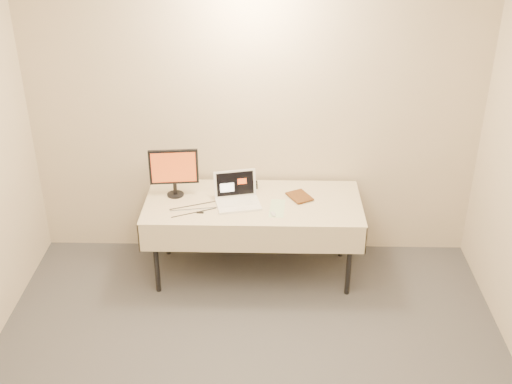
{
  "coord_description": "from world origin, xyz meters",
  "views": [
    {
      "loc": [
        0.13,
        -2.77,
        3.41
      ],
      "look_at": [
        0.03,
        1.99,
        0.86
      ],
      "focal_mm": 45.0,
      "sensor_mm": 36.0,
      "label": 1
    }
  ],
  "objects_px": {
    "laptop": "(237,196)",
    "book": "(292,189)",
    "table": "(253,208)",
    "monitor": "(174,169)"
  },
  "relations": [
    {
      "from": "table",
      "to": "book",
      "type": "bearing_deg",
      "value": 6.45
    },
    {
      "from": "table",
      "to": "book",
      "type": "xyz_separation_m",
      "value": [
        0.33,
        0.04,
        0.17
      ]
    },
    {
      "from": "table",
      "to": "book",
      "type": "relative_size",
      "value": 8.44
    },
    {
      "from": "book",
      "to": "monitor",
      "type": "bearing_deg",
      "value": 148.04
    },
    {
      "from": "laptop",
      "to": "monitor",
      "type": "relative_size",
      "value": 0.98
    },
    {
      "from": "laptop",
      "to": "book",
      "type": "xyz_separation_m",
      "value": [
        0.47,
        0.05,
        0.05
      ]
    },
    {
      "from": "laptop",
      "to": "book",
      "type": "height_order",
      "value": "laptop"
    },
    {
      "from": "laptop",
      "to": "book",
      "type": "relative_size",
      "value": 1.91
    },
    {
      "from": "book",
      "to": "table",
      "type": "bearing_deg",
      "value": 158.08
    },
    {
      "from": "table",
      "to": "laptop",
      "type": "distance_m",
      "value": 0.19
    }
  ]
}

